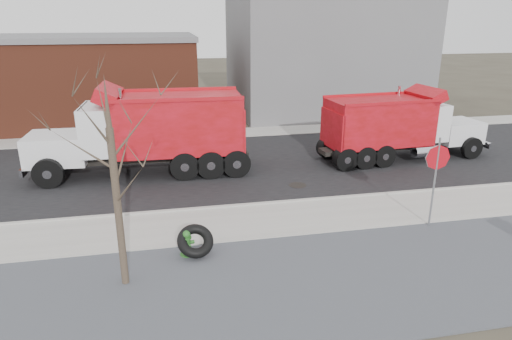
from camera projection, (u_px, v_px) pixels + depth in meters
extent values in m
plane|color=#383328|center=(235.00, 227.00, 14.47)|extent=(120.00, 120.00, 0.00)
cube|color=slate|center=(258.00, 288.00, 11.22)|extent=(60.00, 5.00, 0.03)
cube|color=#9E9B93|center=(234.00, 223.00, 14.69)|extent=(60.00, 2.50, 0.06)
cube|color=#9E9B93|center=(228.00, 207.00, 15.89)|extent=(60.00, 0.15, 0.11)
cube|color=black|center=(213.00, 166.00, 20.31)|extent=(60.00, 9.40, 0.02)
cube|color=#9E9B93|center=(202.00, 134.00, 25.59)|extent=(60.00, 2.00, 0.06)
cube|color=slate|center=(322.00, 51.00, 31.57)|extent=(12.00, 10.00, 8.00)
cube|color=brown|center=(27.00, 83.00, 27.55)|extent=(20.00, 8.00, 5.00)
cube|color=slate|center=(20.00, 37.00, 26.69)|extent=(20.20, 8.20, 0.30)
cylinder|color=#382D23|center=(118.00, 210.00, 10.81)|extent=(0.18, 0.18, 4.00)
cone|color=#382D23|center=(107.00, 101.00, 9.97)|extent=(0.14, 0.14, 1.20)
cylinder|color=#32722B|center=(187.00, 254.00, 12.78)|extent=(0.41, 0.41, 0.06)
cylinder|color=#32722B|center=(187.00, 246.00, 12.70)|extent=(0.21, 0.21, 0.55)
cylinder|color=#32722B|center=(186.00, 238.00, 12.61)|extent=(0.28, 0.28, 0.05)
sphere|color=#32722B|center=(186.00, 235.00, 12.59)|extent=(0.22, 0.22, 0.22)
cylinder|color=#32722B|center=(186.00, 232.00, 12.56)|extent=(0.05, 0.05, 0.06)
cylinder|color=#32722B|center=(181.00, 244.00, 12.61)|extent=(0.13, 0.12, 0.10)
cylinder|color=#32722B|center=(192.00, 242.00, 12.72)|extent=(0.13, 0.12, 0.10)
cylinder|color=#32722B|center=(188.00, 246.00, 12.54)|extent=(0.16, 0.13, 0.14)
torus|color=black|center=(195.00, 241.00, 12.64)|extent=(1.15, 1.11, 0.86)
cylinder|color=gray|center=(434.00, 183.00, 14.10)|extent=(0.06, 0.06, 2.92)
cylinder|color=#B30C17|center=(438.00, 157.00, 13.83)|extent=(0.79, 0.06, 0.79)
cube|color=black|center=(399.00, 146.00, 21.22)|extent=(7.87, 1.43, 0.20)
cube|color=silver|center=(456.00, 131.00, 21.85)|extent=(2.15, 1.94, 1.01)
cube|color=silver|center=(474.00, 130.00, 22.13)|extent=(0.19, 1.60, 0.92)
cube|color=silver|center=(423.00, 120.00, 21.15)|extent=(1.63, 2.22, 1.65)
cube|color=black|center=(438.00, 110.00, 21.20)|extent=(0.20, 1.83, 0.73)
cube|color=red|center=(379.00, 121.00, 20.51)|extent=(4.74, 2.56, 2.01)
cylinder|color=silver|center=(397.00, 109.00, 21.58)|extent=(0.14, 0.14, 2.20)
cylinder|color=black|center=(444.00, 138.00, 22.99)|extent=(1.03, 0.35, 1.01)
cylinder|color=black|center=(472.00, 148.00, 21.20)|extent=(1.03, 0.35, 1.01)
cylinder|color=black|center=(346.00, 146.00, 21.45)|extent=(1.03, 0.35, 1.01)
cylinder|color=black|center=(364.00, 157.00, 19.85)|extent=(1.03, 0.35, 1.01)
cube|color=black|center=(146.00, 158.00, 19.18)|extent=(8.65, 1.19, 0.23)
cube|color=silver|center=(58.00, 148.00, 18.44)|extent=(2.39, 2.13, 1.16)
cube|color=silver|center=(30.00, 149.00, 18.27)|extent=(0.12, 1.85, 1.06)
cube|color=silver|center=(105.00, 128.00, 18.51)|extent=(1.76, 2.48, 1.90)
cube|color=black|center=(84.00, 116.00, 18.22)|extent=(0.12, 2.11, 0.84)
cube|color=red|center=(177.00, 123.00, 18.94)|extent=(5.35, 2.70, 2.32)
cylinder|color=silver|center=(123.00, 122.00, 17.55)|extent=(0.15, 0.15, 2.53)
cylinder|color=black|center=(48.00, 173.00, 17.57)|extent=(1.17, 0.35, 1.16)
cylinder|color=black|center=(62.00, 156.00, 19.70)|extent=(1.17, 0.35, 1.16)
cylinder|color=black|center=(211.00, 164.00, 18.69)|extent=(1.17, 0.35, 1.16)
cylinder|color=black|center=(207.00, 150.00, 20.58)|extent=(1.17, 0.35, 1.16)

